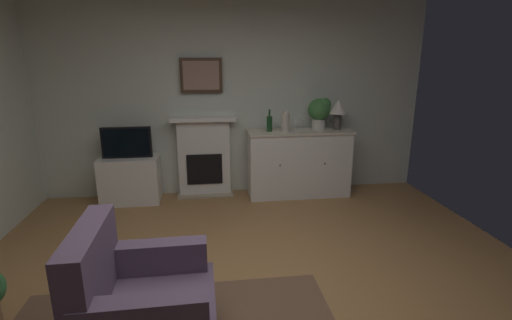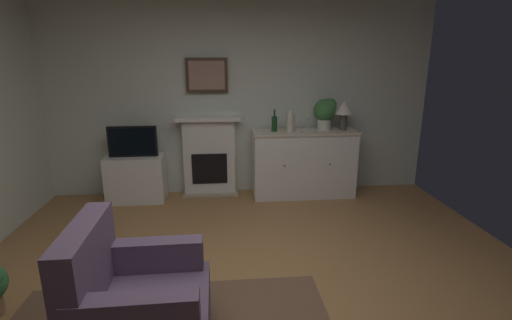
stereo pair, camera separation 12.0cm
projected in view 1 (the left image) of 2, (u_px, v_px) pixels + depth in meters
ground_plane at (262, 313)px, 2.93m from camera, size 5.30×5.47×0.10m
wall_rear at (234, 85)px, 5.10m from camera, size 5.30×0.06×3.00m
fireplace_unit at (204, 156)px, 5.18m from camera, size 0.87×0.30×1.10m
framed_picture at (201, 75)px, 4.93m from camera, size 0.55×0.04×0.45m
sideboard_cabinet at (298, 163)px, 5.20m from camera, size 1.41×0.49×0.91m
table_lamp at (338, 109)px, 5.06m from camera, size 0.26×0.26×0.40m
wine_bottle at (269, 123)px, 4.99m from camera, size 0.08×0.08×0.29m
wine_glass_left at (295, 122)px, 5.00m from camera, size 0.07×0.07×0.16m
wine_glass_center at (302, 121)px, 5.08m from camera, size 0.07×0.07×0.16m
vase_decorative at (285, 121)px, 4.96m from camera, size 0.11×0.11×0.28m
tv_cabinet at (130, 180)px, 4.97m from camera, size 0.75×0.42×0.62m
tv_set at (127, 143)px, 4.81m from camera, size 0.62×0.07×0.40m
potted_plant_small at (320, 111)px, 5.08m from camera, size 0.30×0.30×0.43m
armchair at (140, 305)px, 2.35m from camera, size 0.82×0.79×0.92m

